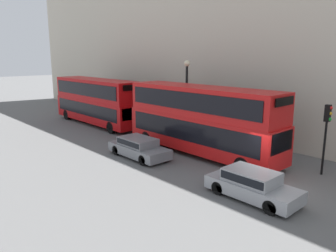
# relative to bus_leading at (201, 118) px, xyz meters

# --- Properties ---
(ground_plane) EXTENTS (200.00, 200.00, 0.00)m
(ground_plane) POSITION_rel_bus_leading_xyz_m (-1.60, -5.86, -2.46)
(ground_plane) COLOR #5B5B5B
(bus_leading) EXTENTS (2.59, 11.47, 4.46)m
(bus_leading) POSITION_rel_bus_leading_xyz_m (0.00, 0.00, 0.00)
(bus_leading) COLOR red
(bus_leading) RESTS_ON ground
(bus_second_in_queue) EXTENTS (2.59, 11.36, 4.25)m
(bus_second_in_queue) POSITION_rel_bus_leading_xyz_m (-0.00, 13.01, -0.11)
(bus_second_in_queue) COLOR #B20C0F
(bus_second_in_queue) RESTS_ON ground
(car_dark_sedan) EXTENTS (1.76, 4.25, 1.33)m
(car_dark_sedan) POSITION_rel_bus_leading_xyz_m (-3.40, -6.22, -1.75)
(car_dark_sedan) COLOR gray
(car_dark_sedan) RESTS_ON ground
(car_hatchback) EXTENTS (1.81, 4.41, 1.27)m
(car_hatchback) POSITION_rel_bus_leading_xyz_m (-3.40, 2.19, -1.78)
(car_hatchback) COLOR slate
(car_hatchback) RESTS_ON ground
(traffic_light) EXTENTS (0.30, 0.36, 3.86)m
(traffic_light) POSITION_rel_bus_leading_xyz_m (2.08, -7.08, 0.32)
(traffic_light) COLOR black
(traffic_light) RESTS_ON ground
(street_lamp) EXTENTS (0.44, 0.44, 6.04)m
(street_lamp) POSITION_rel_bus_leading_xyz_m (1.76, 3.01, 1.31)
(street_lamp) COLOR black
(street_lamp) RESTS_ON ground
(pedestrian) EXTENTS (0.36, 0.36, 1.82)m
(pedestrian) POSITION_rel_bus_leading_xyz_m (2.58, -2.14, -1.61)
(pedestrian) COLOR #26262D
(pedestrian) RESTS_ON ground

